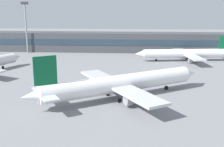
# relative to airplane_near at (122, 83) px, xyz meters

# --- Properties ---
(ground_plane) EXTENTS (400.00, 400.00, 0.00)m
(ground_plane) POSITION_rel_airplane_near_xyz_m (-4.00, 11.62, -3.49)
(ground_plane) COLOR gray
(terminal_building) EXTENTS (125.71, 12.13, 9.00)m
(terminal_building) POSITION_rel_airplane_near_xyz_m (-4.00, 70.39, 1.01)
(terminal_building) COLOR #3F4247
(terminal_building) RESTS_ON ground_plane
(airplane_near) EXTENTS (40.88, 29.88, 11.45)m
(airplane_near) POSITION_rel_airplane_near_xyz_m (0.00, 0.00, 0.00)
(airplane_near) COLOR white
(airplane_near) RESTS_ON ground_plane
(airplane_far) EXTENTS (39.87, 28.00, 9.86)m
(airplane_far) POSITION_rel_airplane_near_xyz_m (23.10, 47.24, -0.48)
(airplane_far) COLOR white
(airplane_far) RESTS_ON ground_plane
(floodlight_tower_west) EXTENTS (3.20, 0.80, 23.24)m
(floodlight_tower_west) POSITION_rel_airplane_near_xyz_m (-46.63, 63.08, 10.10)
(floodlight_tower_west) COLOR gray
(floodlight_tower_west) RESTS_ON ground_plane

